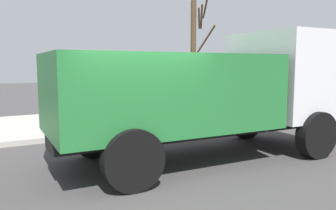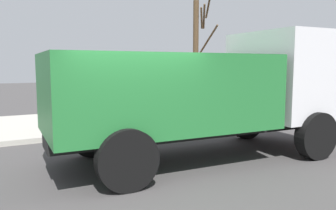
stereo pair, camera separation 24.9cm
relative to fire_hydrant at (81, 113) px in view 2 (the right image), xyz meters
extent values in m
plane|color=#423F3F|center=(-0.39, -5.09, -0.62)|extent=(80.00, 80.00, 0.00)
cube|color=#ADA89E|center=(-0.39, 1.41, -0.55)|extent=(36.00, 5.00, 0.15)
cylinder|color=red|center=(0.00, 0.01, -0.13)|extent=(0.23, 0.23, 0.69)
sphere|color=red|center=(0.00, 0.01, 0.28)|extent=(0.26, 0.26, 0.26)
cylinder|color=red|center=(0.00, -0.19, -0.04)|extent=(0.10, 0.18, 0.10)
cylinder|color=red|center=(0.00, 0.21, -0.04)|extent=(0.10, 0.18, 0.10)
cylinder|color=red|center=(0.00, -0.19, -0.13)|extent=(0.12, 0.18, 0.12)
torus|color=black|center=(0.24, -0.58, 0.09)|extent=(1.20, 0.83, 1.12)
cylinder|color=gray|center=(2.31, -0.41, 0.56)|extent=(0.06, 0.06, 2.07)
cylinder|color=red|center=(2.31, -0.45, 1.22)|extent=(0.76, 0.02, 0.76)
cube|color=#237033|center=(0.59, -4.48, 0.98)|extent=(4.92, 2.73, 1.60)
cube|color=silver|center=(4.19, -4.66, 1.28)|extent=(2.12, 2.60, 2.20)
cube|color=black|center=(1.69, -4.53, 0.05)|extent=(7.04, 1.25, 0.24)
cylinder|color=black|center=(4.05, -3.40, -0.07)|extent=(1.11, 0.35, 1.10)
cylinder|color=black|center=(3.92, -5.90, -0.07)|extent=(1.11, 0.35, 1.10)
cylinder|color=black|center=(-0.55, -3.17, -0.07)|extent=(1.11, 0.35, 1.10)
cylinder|color=black|center=(-0.67, -5.67, -0.07)|extent=(1.11, 0.35, 1.10)
cylinder|color=#4C3823|center=(4.53, 0.09, 1.76)|extent=(0.21, 0.21, 4.47)
cylinder|color=#4C3823|center=(4.79, -0.08, 3.40)|extent=(0.42, 0.61, 0.86)
cylinder|color=#4C3823|center=(5.12, 0.09, 2.54)|extent=(0.08, 1.22, 1.09)
cylinder|color=#4C3823|center=(5.01, -0.10, 4.02)|extent=(0.47, 1.04, 1.23)
cylinder|color=#4C3823|center=(4.70, -0.05, 3.34)|extent=(0.37, 0.43, 0.76)
camera|label=1|loc=(-3.01, -10.85, 1.54)|focal=36.25mm
camera|label=2|loc=(-2.79, -10.97, 1.54)|focal=36.25mm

